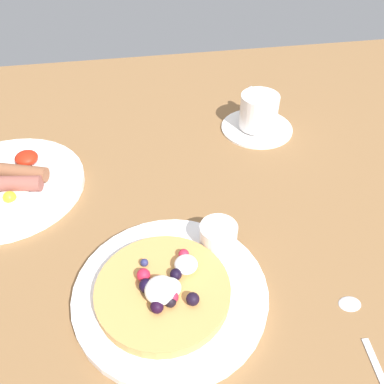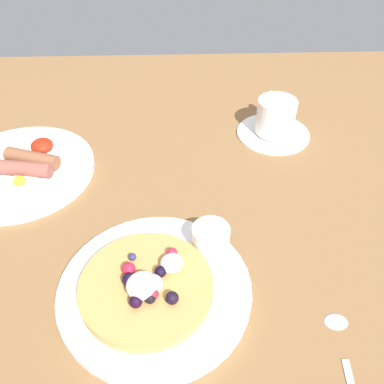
# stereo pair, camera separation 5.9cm
# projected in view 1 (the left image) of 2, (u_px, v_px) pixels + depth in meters

# --- Properties ---
(ground_plane) EXTENTS (1.85, 1.16, 0.03)m
(ground_plane) POSITION_uv_depth(u_px,v_px,m) (174.00, 224.00, 0.63)
(ground_plane) COLOR brown
(pancake_plate) EXTENTS (0.24, 0.24, 0.01)m
(pancake_plate) POSITION_uv_depth(u_px,v_px,m) (171.00, 293.00, 0.51)
(pancake_plate) COLOR white
(pancake_plate) RESTS_ON ground_plane
(pancake_with_berries) EXTENTS (0.17, 0.17, 0.04)m
(pancake_with_berries) POSITION_uv_depth(u_px,v_px,m) (164.00, 290.00, 0.50)
(pancake_with_berries) COLOR tan
(pancake_with_berries) RESTS_ON pancake_plate
(syrup_ramekin) EXTENTS (0.05, 0.05, 0.03)m
(syrup_ramekin) POSITION_uv_depth(u_px,v_px,m) (218.00, 235.00, 0.55)
(syrup_ramekin) COLOR white
(syrup_ramekin) RESTS_ON pancake_plate
(breakfast_plate) EXTENTS (0.25, 0.25, 0.01)m
(breakfast_plate) POSITION_uv_depth(u_px,v_px,m) (6.00, 186.00, 0.66)
(breakfast_plate) COLOR white
(breakfast_plate) RESTS_ON ground_plane
(fried_breakfast) EXTENTS (0.10, 0.14, 0.03)m
(fried_breakfast) POSITION_uv_depth(u_px,v_px,m) (16.00, 177.00, 0.65)
(fried_breakfast) COLOR brown
(fried_breakfast) RESTS_ON breakfast_plate
(coffee_saucer) EXTENTS (0.14, 0.14, 0.01)m
(coffee_saucer) POSITION_uv_depth(u_px,v_px,m) (257.00, 127.00, 0.80)
(coffee_saucer) COLOR white
(coffee_saucer) RESTS_ON ground_plane
(coffee_cup) EXTENTS (0.07, 0.10, 0.06)m
(coffee_cup) POSITION_uv_depth(u_px,v_px,m) (259.00, 110.00, 0.77)
(coffee_cup) COLOR white
(coffee_cup) RESTS_ON coffee_saucer
(teaspoon) EXTENTS (0.03, 0.15, 0.01)m
(teaspoon) POSITION_uv_depth(u_px,v_px,m) (361.00, 329.00, 0.48)
(teaspoon) COLOR silver
(teaspoon) RESTS_ON ground_plane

